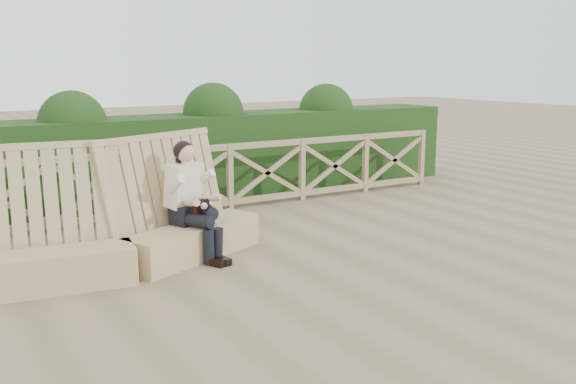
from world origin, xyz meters
TOP-DOWN VIEW (x-y plane):
  - ground at (0.00, 0.00)m, footprint 60.00×60.00m
  - bench at (-1.85, 1.23)m, footprint 3.87×1.47m
  - woman at (-0.91, 1.31)m, footprint 0.59×0.98m
  - guardrail at (0.00, 3.50)m, footprint 10.10×0.09m
  - hedge at (0.00, 4.70)m, footprint 12.00×1.20m

SIDE VIEW (x-z plane):
  - ground at x=0.00m, z-range 0.00..0.00m
  - bench at x=-1.85m, z-range -0.39..1.16m
  - guardrail at x=0.00m, z-range 0.00..1.10m
  - hedge at x=0.00m, z-range 0.00..1.50m
  - woman at x=-0.91m, z-range 0.03..1.50m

